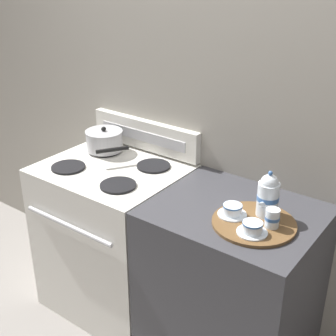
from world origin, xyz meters
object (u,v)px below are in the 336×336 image
Objects in this scene: serving_tray at (254,223)px; teapot at (268,195)px; stove at (115,238)px; teacup_left at (252,228)px; creamer_jug at (272,218)px; teacup_right at (232,210)px; saucepan at (104,140)px.

teapot is (0.01, 0.09, 0.10)m from serving_tray.
stove is 4.34× the size of teapot.
stove is 2.53× the size of serving_tray.
teacup_left is 0.10m from creamer_jug.
stove is at bearing -178.52° from teapot.
teacup_right is at bearing -4.96° from stove.
saucepan is 2.55× the size of teacup_left.
saucepan is at bearing 173.76° from teapot.
creamer_jug is at bearing 4.96° from teacup_right.
saucepan reaches higher than creamer_jug.
teacup_right is at bearing -142.38° from teapot.
creamer_jug reaches higher than serving_tray.
teacup_left is at bearing -8.99° from stove.
saucepan reaches higher than teacup_right.
teacup_left is at bearing -29.61° from teacup_right.
serving_tray is at bearing 111.50° from teacup_left.
teacup_left is (1.09, -0.28, -0.03)m from saucepan.
teapot is 2.55× the size of creamer_jug.
serving_tray is 0.09m from teacup_left.
stove is at bearing -38.53° from saucepan.
teacup_left reaches higher than stove.
stove is 1.05m from teacup_left.
teacup_right is at bearing -176.96° from serving_tray.
serving_tray is 4.37× the size of creamer_jug.
teapot is 1.64× the size of teacup_right.
creamer_jug is at bearing 65.26° from teacup_left.
teapot is 1.64× the size of teacup_left.
stove is 2.79× the size of saucepan.
saucepan reaches higher than serving_tray.
saucepan is 1.13m from teacup_left.
teapot is at bearing 80.31° from serving_tray.
teapot is (1.07, -0.12, 0.04)m from saucepan.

